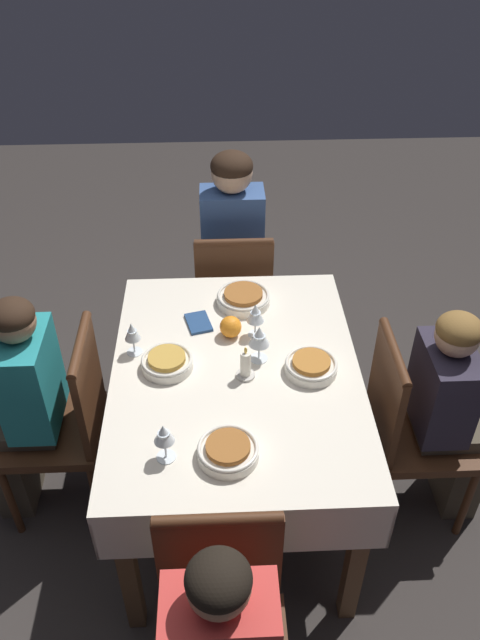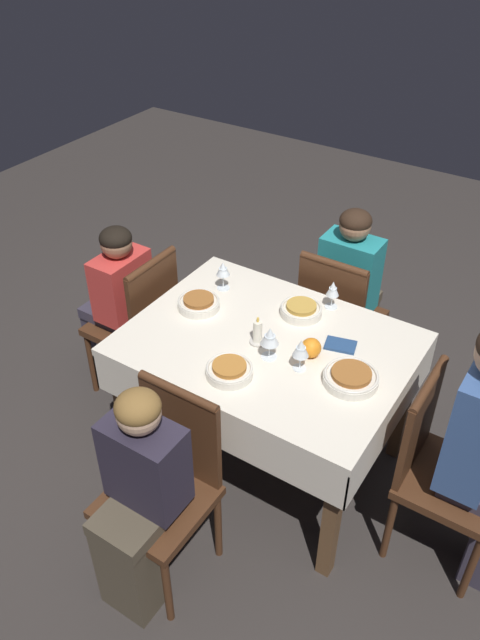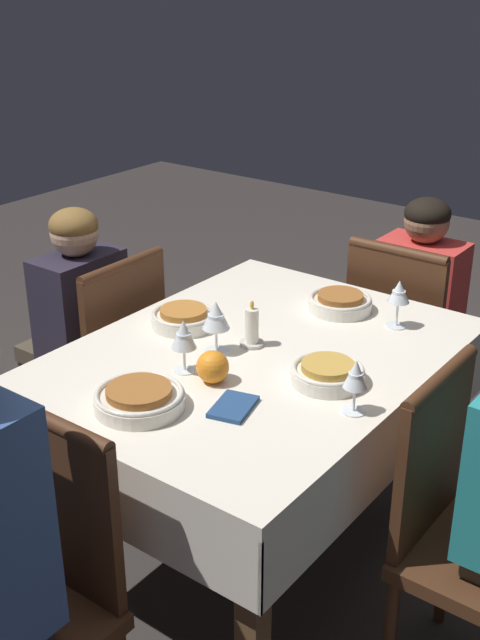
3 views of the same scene
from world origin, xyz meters
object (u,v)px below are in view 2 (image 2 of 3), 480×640
(orange_fruit, at_px, (311,348))
(person_child_teal, at_px, (351,287))
(wine_glass_south, at_px, (270,337))
(chair_west, at_px, (140,320))
(chair_east, at_px, (439,465))
(person_child_red, at_px, (116,301))
(chair_south, at_px, (166,479))
(wine_glass_north, at_px, (333,290))
(wine_glass_west, at_px, (223,270))
(wine_glass_east, at_px, (301,349))
(bowl_south, at_px, (229,370))
(napkin_red_folded, at_px, (341,345))
(person_child_dark, at_px, (138,496))
(bowl_east, at_px, (351,377))
(candle_centerpiece, at_px, (258,334))
(dining_table, at_px, (267,358))
(bowl_north, at_px, (301,310))
(bowl_west, at_px, (199,303))
(chair_north, at_px, (337,316))

(orange_fruit, bearing_deg, person_child_teal, 101.57)
(wine_glass_south, bearing_deg, chair_west, 169.42)
(chair_east, height_order, person_child_red, person_child_red)
(chair_south, xyz_separation_m, wine_glass_north, (0.17, 1.06, 0.36))
(wine_glass_west, bearing_deg, wine_glass_east, -28.26)
(chair_west, relative_size, bowl_south, 4.58)
(person_child_red, bearing_deg, napkin_red_folded, 92.88)
(person_child_dark, bearing_deg, person_child_red, 135.61)
(chair_south, distance_m, bowl_east, 0.84)
(person_child_teal, relative_size, candle_centerpiece, 7.73)
(person_child_red, xyz_separation_m, bowl_east, (1.41, -0.12, 0.23))
(dining_table, height_order, chair_west, chair_west)
(chair_west, xyz_separation_m, bowl_south, (0.81, -0.35, 0.29))
(bowl_north, height_order, bowl_west, same)
(chair_north, xyz_separation_m, wine_glass_south, (0.02, -0.77, 0.37))
(bowl_west, relative_size, wine_glass_south, 1.30)
(chair_west, bearing_deg, dining_table, 84.68)
(chair_north, bearing_deg, bowl_south, 86.80)
(person_child_red, height_order, bowl_west, person_child_red)
(person_child_teal, distance_m, bowl_east, 0.98)
(napkin_red_folded, bearing_deg, chair_west, -176.71)
(chair_south, relative_size, wine_glass_east, 5.95)
(bowl_east, relative_size, bowl_west, 1.13)
(wine_glass_west, relative_size, napkin_red_folded, 0.99)
(wine_glass_south, bearing_deg, bowl_north, 95.52)
(wine_glass_east, relative_size, bowl_south, 0.77)
(person_child_dark, bearing_deg, chair_south, 90.00)
(chair_south, relative_size, wine_glass_north, 6.29)
(person_child_dark, bearing_deg, bowl_north, 85.74)
(chair_south, bearing_deg, napkin_red_folded, 67.59)
(person_child_dark, bearing_deg, wine_glass_south, 81.30)
(bowl_west, bearing_deg, person_child_red, 176.49)
(person_child_dark, xyz_separation_m, bowl_north, (0.08, 1.09, 0.22))
(chair_south, bearing_deg, bowl_south, 84.75)
(dining_table, xyz_separation_m, wine_glass_south, (0.06, -0.09, 0.21))
(chair_east, height_order, orange_fruit, chair_east)
(wine_glass_south, bearing_deg, candle_centerpiece, 149.21)
(chair_east, distance_m, chair_south, 1.10)
(person_child_dark, xyz_separation_m, orange_fruit, (0.26, 0.85, 0.24))
(person_child_dark, relative_size, wine_glass_west, 6.93)
(person_child_teal, height_order, orange_fruit, person_child_teal)
(bowl_north, xyz_separation_m, wine_glass_north, (0.09, 0.13, 0.07))
(dining_table, relative_size, bowl_north, 6.32)
(person_child_red, xyz_separation_m, napkin_red_folded, (1.27, 0.06, 0.21))
(bowl_west, xyz_separation_m, orange_fruit, (0.61, -0.03, 0.02))
(chair_north, xyz_separation_m, chair_south, (-0.09, -1.35, 0.00))
(chair_west, height_order, bowl_east, chair_west)
(wine_glass_east, distance_m, wine_glass_west, 0.68)
(person_child_dark, distance_m, bowl_west, 0.97)
(wine_glass_east, bearing_deg, bowl_east, 9.75)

